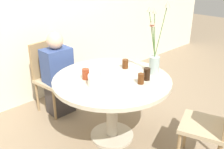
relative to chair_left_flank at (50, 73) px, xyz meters
name	(u,v)px	position (x,y,z in m)	size (l,w,h in m)	color
ground_plane	(112,136)	(0.15, -1.00, -0.51)	(16.00, 16.00, 0.00)	#89755B
wall_back	(38,6)	(0.15, 0.40, 0.79)	(8.00, 0.05, 2.60)	beige
dining_table	(112,89)	(0.15, -1.00, 0.08)	(1.21, 1.21, 0.72)	beige
chair_left_flank	(50,73)	(0.00, 0.00, 0.00)	(0.45, 0.45, 0.91)	tan
chair_right_flank	(214,120)	(0.49, -1.96, 0.00)	(0.51, 0.51, 0.91)	tan
birthday_cake	(100,80)	(-0.05, -1.05, 0.26)	(0.23, 0.23, 0.15)	white
flower_vase	(155,52)	(0.55, -1.22, 0.45)	(0.21, 0.17, 0.75)	#9EB2AD
side_plate	(95,65)	(0.24, -0.61, 0.21)	(0.22, 0.22, 0.01)	white
drink_glass_0	(125,64)	(0.44, -0.91, 0.26)	(0.07, 0.07, 0.10)	#51280F
drink_glass_1	(141,79)	(0.26, -1.29, 0.26)	(0.06, 0.06, 0.10)	#51280F
drink_glass_2	(86,74)	(-0.06, -0.84, 0.26)	(0.07, 0.07, 0.11)	maroon
drink_glass_3	(147,74)	(0.37, -1.27, 0.27)	(0.07, 0.07, 0.12)	black
person_guest	(58,77)	(0.02, -0.16, -0.01)	(0.34, 0.24, 1.07)	#383333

